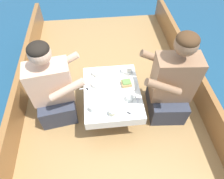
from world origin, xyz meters
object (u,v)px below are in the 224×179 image
Objects in this scene: coffee_cup_port at (93,108)px; tin_can at (112,112)px; sandwich at (126,83)px; coffee_cup_starboard at (130,98)px; person_starboard at (171,86)px; person_port at (53,89)px.

coffee_cup_port is 1.39× the size of tin_can.
tin_can is at bearing -20.21° from coffee_cup_port.
sandwich reaches higher than tin_can.
sandwich reaches higher than coffee_cup_starboard.
coffee_cup_starboard is at bearing 13.40° from coffee_cup_port.
person_starboard is 9.88× the size of coffee_cup_starboard.
coffee_cup_port reaches higher than sandwich.
person_starboard is 0.79m from coffee_cup_port.
coffee_cup_starboard is (0.01, -0.18, -0.01)m from sandwich.
sandwich is 0.18m from coffee_cup_starboard.
person_port is at bearing 144.92° from coffee_cup_port.
coffee_cup_port is at bearing 16.96° from person_starboard.
person_port is at bearing -0.22° from person_starboard.
person_starboard is at bearing 12.21° from coffee_cup_port.
coffee_cup_starboard is at bearing -88.26° from sandwich.
person_starboard is (1.16, -0.10, 0.04)m from person_port.
person_port reaches higher than coffee_cup_starboard.
coffee_cup_port is (-0.78, -0.17, -0.02)m from person_starboard.
tin_can is (-0.18, -0.33, -0.00)m from sandwich.
tin_can is at bearing 25.68° from person_starboard.
person_starboard reaches higher than coffee_cup_starboard.
person_port is at bearing 179.73° from sandwich.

